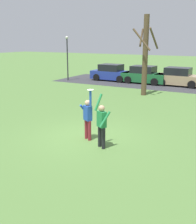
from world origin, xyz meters
TOP-DOWN VIEW (x-y plane):
  - ground_plane at (0.00, 0.00)m, footprint 120.00×120.00m
  - person_catcher at (0.21, -0.18)m, footprint 0.58×0.52m
  - person_defender at (1.11, -0.68)m, footprint 0.65×0.61m
  - frisbee_disc at (0.40, -0.29)m, footprint 0.25×0.25m
  - parked_car_blue at (-6.24, 15.19)m, footprint 4.14×2.11m
  - parked_car_green at (-2.87, 15.11)m, footprint 4.14×2.11m
  - parked_car_tan at (0.29, 15.18)m, footprint 4.14×2.11m
  - parking_strip at (0.63, 15.19)m, footprint 23.81×6.40m
  - bare_tree_tall at (-0.97, 9.72)m, footprint 1.57×1.37m
  - lamppost_by_lot at (-10.12, 13.19)m, footprint 0.28×0.28m

SIDE VIEW (x-z plane):
  - ground_plane at x=0.00m, z-range 0.00..0.00m
  - parking_strip at x=0.63m, z-range 0.00..0.01m
  - parked_car_blue at x=-6.24m, z-range -0.07..1.52m
  - parked_car_green at x=-2.87m, z-range -0.07..1.52m
  - parked_car_tan at x=0.29m, z-range -0.07..1.52m
  - person_defender at x=1.11m, z-range -0.04..2.00m
  - person_catcher at x=0.21m, z-range -0.06..2.02m
  - frisbee_disc at x=0.40m, z-range 2.08..2.10m
  - lamppost_by_lot at x=-10.12m, z-range 0.46..4.72m
  - bare_tree_tall at x=-0.97m, z-range 0.12..5.75m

